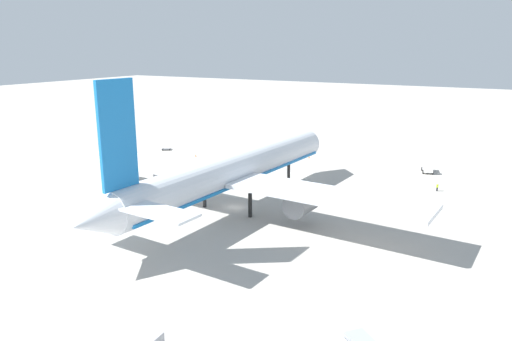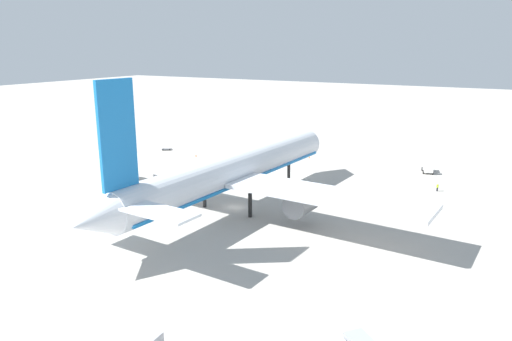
% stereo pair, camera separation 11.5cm
% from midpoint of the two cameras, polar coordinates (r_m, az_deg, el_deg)
% --- Properties ---
extents(ground_plane, '(600.00, 600.00, 0.00)m').
position_cam_midpoint_polar(ground_plane, '(89.43, -2.45, -4.40)').
color(ground_plane, '#ADA8A0').
extents(airliner, '(68.63, 72.37, 25.05)m').
position_cam_midpoint_polar(airliner, '(86.18, -2.96, -0.16)').
color(airliner, silver).
rests_on(airliner, ground).
extents(service_truck_1, '(5.00, 3.32, 2.31)m').
position_cam_midpoint_polar(service_truck_1, '(120.34, 19.70, 0.36)').
color(service_truck_1, white).
rests_on(service_truck_1, ground).
extents(baggage_cart_1, '(2.58, 3.13, 0.40)m').
position_cam_midpoint_polar(baggage_cart_1, '(140.31, -10.62, 2.51)').
color(baggage_cart_1, '#595B60').
rests_on(baggage_cart_1, ground).
extents(ground_worker_1, '(0.42, 0.42, 1.61)m').
position_cam_midpoint_polar(ground_worker_1, '(105.75, 20.71, -1.88)').
color(ground_worker_1, black).
rests_on(ground_worker_1, ground).
extents(traffic_cone_0, '(0.36, 0.36, 0.55)m').
position_cam_midpoint_polar(traffic_cone_0, '(128.74, 6.30, 1.59)').
color(traffic_cone_0, orange).
rests_on(traffic_cone_0, ground).
extents(traffic_cone_2, '(0.36, 0.36, 0.55)m').
position_cam_midpoint_polar(traffic_cone_2, '(130.93, -7.20, 1.79)').
color(traffic_cone_2, orange).
rests_on(traffic_cone_2, ground).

